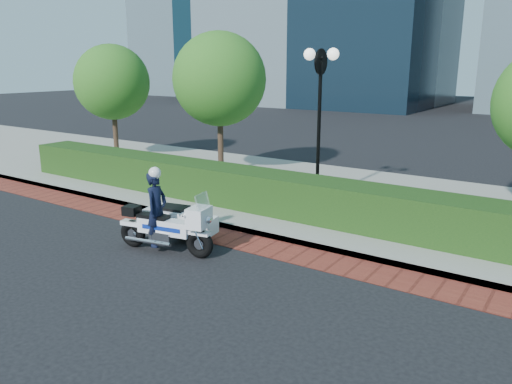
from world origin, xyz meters
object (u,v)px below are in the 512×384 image
Objects in this scene: lamppost at (320,101)px; tree_b at (219,79)px; police_motorcycle at (169,219)px; tree_a at (112,82)px.

tree_b reaches higher than lamppost.
tree_b is 2.13× the size of police_motorcycle.
police_motorcycle is (3.37, -6.15, -2.79)m from tree_b.
police_motorcycle is (8.87, -6.15, -2.58)m from tree_a.
tree_b is (-4.50, 1.30, 0.48)m from lamppost.
tree_b is at bearing 163.89° from lamppost.
tree_a is 5.50m from tree_b.
tree_a is 0.94× the size of tree_b.
lamppost is 5.50m from police_motorcycle.
tree_b is at bearing 0.00° from tree_a.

